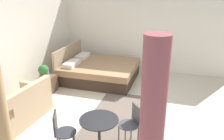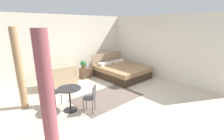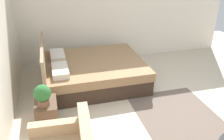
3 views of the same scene
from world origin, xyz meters
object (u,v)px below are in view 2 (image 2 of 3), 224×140
Objects in this scene: vase at (87,66)px; cafe_chair_near_window at (91,96)px; bed at (121,71)px; nightstand at (86,73)px; balcony_table at (70,95)px; potted_plant at (83,64)px; cafe_chair_near_couch at (52,90)px; couch at (58,79)px.

vase is 0.24× the size of cafe_chair_near_window.
vase is (-1.21, 1.08, 0.27)m from bed.
balcony_table reaches higher than nightstand.
vase is (0.22, 0.03, -0.12)m from potted_plant.
potted_plant is 0.25m from vase.
cafe_chair_near_couch is (-2.38, -1.70, -0.02)m from vase.
couch is 1.44m from nightstand.
balcony_table is (-1.90, -2.27, -0.18)m from potted_plant.
cafe_chair_near_window is (-1.69, -2.79, -0.06)m from vase.
bed is at bearing -37.93° from nightstand.
vase is 3.12m from balcony_table.
balcony_table is (-2.00, -2.25, 0.26)m from nightstand.
potted_plant is 2.96m from balcony_table.
couch is 1.59m from vase.
couch is (-2.76, 0.85, 0.01)m from bed.
cafe_chair_near_window is at bearing -119.88° from nightstand.
vase is 0.22× the size of cafe_chair_near_couch.
bed is at bearing -17.21° from couch.
vase is at bearing 21.66° from nightstand.
bed is 2.55× the size of cafe_chair_near_couch.
bed is at bearing 9.81° from cafe_chair_near_couch.
balcony_table is at bearing -129.87° from potted_plant.
couch is at bearing 86.75° from cafe_chair_near_window.
couch is 2.05× the size of balcony_table.
cafe_chair_near_window reaches higher than vase.
balcony_table is at bearing -132.66° from vase.
couch is 1.71m from cafe_chair_near_couch.
nightstand is 0.35m from vase.
bed is 1.69m from nightstand.
couch is 2.57m from cafe_chair_near_window.
balcony_table is 0.81× the size of cafe_chair_near_couch.
potted_plant is (-0.10, 0.02, 0.44)m from nightstand.
cafe_chair_near_couch reaches higher than cafe_chair_near_window.
potted_plant is (-1.43, 1.06, 0.38)m from bed.
vase is at bearing 8.41° from couch.
nightstand is 2.79× the size of vase.
cafe_chair_near_window is (-2.90, -1.71, 0.20)m from bed.
vase is 2.93m from cafe_chair_near_couch.
couch is 1.80× the size of cafe_chair_near_window.
balcony_table is at bearing -105.32° from couch.
bed is 3.65m from cafe_chair_near_couch.
potted_plant reaches higher than cafe_chair_near_window.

